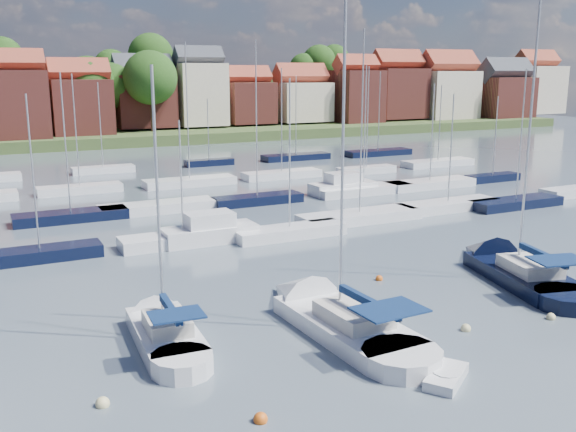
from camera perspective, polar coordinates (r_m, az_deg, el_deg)
ground at (r=68.18m, az=-8.38°, el=2.14°), size 260.00×260.00×0.00m
sailboat_left at (r=31.74m, az=-11.22°, el=-9.78°), size 3.27×10.21×13.76m
sailboat_centre at (r=32.93m, az=3.39°, el=-8.74°), size 4.09×13.45×18.00m
sailboat_navy at (r=42.55m, az=18.88°, el=-4.40°), size 6.56×13.59×18.13m
tender at (r=27.71m, az=13.88°, el=-13.72°), size 2.84×2.50×0.57m
buoy_a at (r=26.30m, az=-16.14°, el=-15.92°), size 0.54×0.54×0.54m
buoy_b at (r=24.39m, az=-2.45°, el=-17.80°), size 0.53×0.53×0.53m
buoy_c at (r=31.66m, az=8.28°, el=-10.44°), size 0.41×0.41×0.41m
buoy_d at (r=33.02m, az=15.52°, el=-9.79°), size 0.49×0.49×0.49m
buoy_e at (r=39.49m, az=8.10°, el=-5.67°), size 0.44×0.44×0.44m
buoy_g at (r=35.84m, az=22.32°, el=-8.48°), size 0.46×0.46×0.46m
marina_field at (r=64.22m, az=-5.42°, el=1.96°), size 79.62×41.41×15.93m
far_shore_town at (r=158.34m, az=-18.28°, el=9.30°), size 212.46×90.00×22.27m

